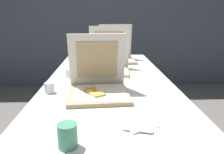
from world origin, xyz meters
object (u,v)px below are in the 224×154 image
pizza_box_back (117,56)px  table (108,85)px  pizza_box_front (98,86)px  pizza_box_middle (108,65)px  napkin_pile (139,124)px  cup_white_near_left (49,88)px  cup_white_mid (70,73)px  cup_printed_front (68,136)px

pizza_box_back → table: bearing=-103.8°
pizza_box_front → pizza_box_middle: size_ratio=0.99×
table → napkin_pile: size_ratio=11.58×
pizza_box_front → cup_white_near_left: 0.30m
pizza_box_front → cup_white_mid: pizza_box_front is taller
pizza_box_front → pizza_box_middle: 0.57m
cup_white_near_left → napkin_pile: 0.64m
table → pizza_box_middle: bearing=88.8°
pizza_box_back → cup_printed_front: pizza_box_back is taller
cup_printed_front → pizza_box_front: bearing=79.8°
pizza_box_back → cup_printed_front: bearing=-105.0°
cup_white_near_left → pizza_box_back: bearing=64.0°
pizza_box_middle → napkin_pile: size_ratio=2.05×
pizza_box_front → pizza_box_back: 1.01m
pizza_box_back → pizza_box_front: bearing=-104.8°
cup_white_near_left → napkin_pile: cup_white_near_left is taller
table → pizza_box_middle: (0.01, 0.24, 0.10)m
napkin_pile → cup_white_mid: bearing=117.6°
cup_white_mid → cup_white_near_left: same height
cup_white_mid → cup_white_near_left: bearing=-101.8°
cup_white_near_left → pizza_box_middle: bearing=55.0°
cup_white_near_left → cup_printed_front: cup_printed_front is taller
pizza_box_middle → pizza_box_back: pizza_box_middle is taller
pizza_box_front → pizza_box_back: bearing=76.6°
pizza_box_middle → napkin_pile: 0.96m
pizza_box_front → napkin_pile: 0.43m
pizza_box_middle → napkin_pile: pizza_box_middle is taller
cup_white_mid → cup_printed_front: size_ratio=0.70×
table → napkin_pile: 0.72m
cup_printed_front → napkin_pile: (0.28, 0.15, -0.04)m
pizza_box_middle → pizza_box_back: 0.44m
pizza_box_back → cup_white_near_left: 1.06m
pizza_box_front → cup_printed_front: pizza_box_front is taller
pizza_box_middle → cup_white_mid: (-0.29, -0.18, -0.02)m
table → pizza_box_front: bearing=-101.7°
table → napkin_pile: (0.12, -0.71, 0.05)m
pizza_box_front → pizza_box_back: (0.17, 0.99, 0.00)m
napkin_pile → pizza_box_middle: bearing=96.6°
cup_white_mid → napkin_pile: cup_white_mid is taller
table → cup_printed_front: (-0.16, -0.86, 0.09)m
cup_white_mid → cup_printed_front: cup_printed_front is taller
pizza_box_back → cup_printed_front: size_ratio=4.27×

